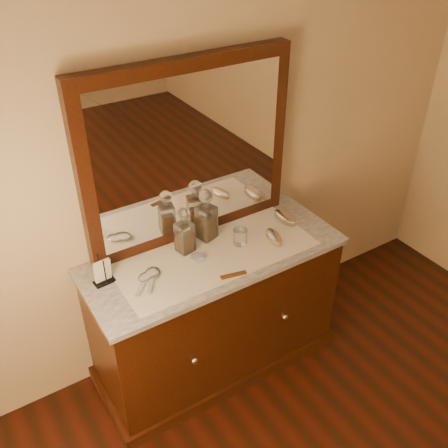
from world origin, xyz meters
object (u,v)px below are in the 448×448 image
at_px(decanter_right, 206,220).
at_px(hand_mirror_inner, 152,275).
at_px(brush_far, 285,218).
at_px(mirror_frame, 189,153).
at_px(pin_dish, 198,257).
at_px(comb, 233,275).
at_px(dresser_cabinet, 215,312).
at_px(brush_near, 274,237).
at_px(decanter_left, 185,235).
at_px(napkin_rack, 103,272).
at_px(hand_mirror_outer, 145,279).

height_order(decanter_right, hand_mirror_inner, decanter_right).
bearing_deg(brush_far, decanter_right, 167.13).
xyz_separation_m(mirror_frame, decanter_right, (0.04, -0.10, -0.38)).
xyz_separation_m(pin_dish, brush_far, (0.61, 0.03, 0.02)).
height_order(comb, hand_mirror_inner, hand_mirror_inner).
distance_m(decanter_right, hand_mirror_inner, 0.45).
distance_m(mirror_frame, brush_far, 0.73).
bearing_deg(dresser_cabinet, comb, -94.32).
relative_size(pin_dish, brush_near, 0.44).
height_order(pin_dish, decanter_right, decanter_right).
height_order(decanter_left, decanter_right, decanter_right).
height_order(brush_near, brush_far, brush_far).
bearing_deg(decanter_left, brush_far, -5.59).
xyz_separation_m(mirror_frame, brush_far, (0.52, -0.21, -0.47)).
xyz_separation_m(pin_dish, napkin_rack, (-0.49, 0.09, 0.05)).
bearing_deg(napkin_rack, brush_near, -10.59).
xyz_separation_m(decanter_left, hand_mirror_outer, (-0.29, -0.11, -0.10)).
bearing_deg(pin_dish, decanter_right, 45.75).
bearing_deg(hand_mirror_outer, decanter_right, 18.98).
relative_size(napkin_rack, brush_far, 0.89).
bearing_deg(mirror_frame, decanter_left, -130.62).
height_order(dresser_cabinet, pin_dish, pin_dish).
bearing_deg(dresser_cabinet, hand_mirror_inner, -179.55).
xyz_separation_m(brush_near, hand_mirror_outer, (-0.76, 0.07, -0.01)).
distance_m(mirror_frame, brush_near, 0.67).
height_order(pin_dish, hand_mirror_inner, hand_mirror_inner).
distance_m(dresser_cabinet, decanter_left, 0.57).
height_order(dresser_cabinet, brush_far, brush_far).
bearing_deg(napkin_rack, comb, -28.24).
distance_m(dresser_cabinet, hand_mirror_inner, 0.59).
height_order(brush_far, hand_mirror_inner, brush_far).
bearing_deg(mirror_frame, hand_mirror_inner, -146.34).
bearing_deg(comb, decanter_left, 121.40).
xyz_separation_m(napkin_rack, hand_mirror_outer, (0.18, -0.10, -0.05)).
bearing_deg(decanter_left, brush_near, -21.41).
xyz_separation_m(comb, decanter_left, (-0.11, 0.32, 0.10)).
bearing_deg(brush_far, hand_mirror_outer, -177.02).
xyz_separation_m(pin_dish, comb, (0.08, -0.22, -0.00)).
height_order(comb, decanter_right, decanter_right).
bearing_deg(hand_mirror_inner, brush_far, 2.65).
relative_size(brush_far, hand_mirror_inner, 0.86).
height_order(mirror_frame, comb, mirror_frame).
bearing_deg(hand_mirror_outer, mirror_frame, 31.41).
bearing_deg(brush_far, dresser_cabinet, -175.77).
bearing_deg(hand_mirror_inner, brush_near, -6.32).
height_order(decanter_right, hand_mirror_outer, decanter_right).
height_order(dresser_cabinet, brush_near, brush_near).
distance_m(pin_dish, hand_mirror_outer, 0.32).
xyz_separation_m(brush_near, hand_mirror_inner, (-0.71, 0.08, -0.01)).
bearing_deg(pin_dish, hand_mirror_outer, -177.27).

